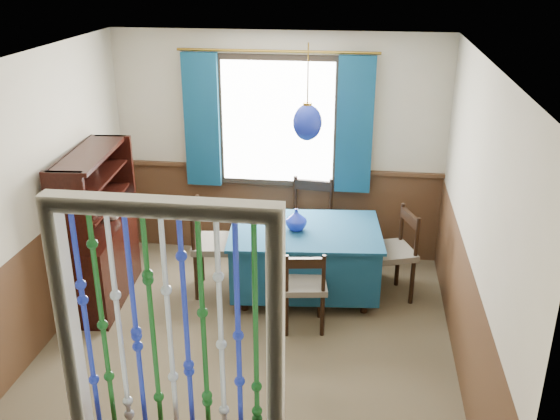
# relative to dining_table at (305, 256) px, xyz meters

# --- Properties ---
(floor) EXTENTS (4.00, 4.00, 0.00)m
(floor) POSITION_rel_dining_table_xyz_m (-0.40, -1.07, -0.41)
(floor) COLOR brown
(floor) RESTS_ON ground
(ceiling) EXTENTS (4.00, 4.00, 0.00)m
(ceiling) POSITION_rel_dining_table_xyz_m (-0.40, -1.07, 2.09)
(ceiling) COLOR silver
(ceiling) RESTS_ON ground
(wall_back) EXTENTS (3.60, 0.00, 3.60)m
(wall_back) POSITION_rel_dining_table_xyz_m (-0.40, 0.93, 0.84)
(wall_back) COLOR #C1B79E
(wall_back) RESTS_ON ground
(wall_front) EXTENTS (3.60, 0.00, 3.60)m
(wall_front) POSITION_rel_dining_table_xyz_m (-0.40, -3.07, 0.84)
(wall_front) COLOR #C1B79E
(wall_front) RESTS_ON ground
(wall_left) EXTENTS (0.00, 4.00, 4.00)m
(wall_left) POSITION_rel_dining_table_xyz_m (-2.20, -1.07, 0.84)
(wall_left) COLOR #C1B79E
(wall_left) RESTS_ON ground
(wall_right) EXTENTS (0.00, 4.00, 4.00)m
(wall_right) POSITION_rel_dining_table_xyz_m (1.40, -1.07, 0.84)
(wall_right) COLOR #C1B79E
(wall_right) RESTS_ON ground
(wainscot_back) EXTENTS (3.60, 0.00, 3.60)m
(wainscot_back) POSITION_rel_dining_table_xyz_m (-0.40, 0.91, 0.09)
(wainscot_back) COLOR #482D1B
(wainscot_back) RESTS_ON ground
(wainscot_left) EXTENTS (0.00, 4.00, 4.00)m
(wainscot_left) POSITION_rel_dining_table_xyz_m (-2.18, -1.07, 0.09)
(wainscot_left) COLOR #482D1B
(wainscot_left) RESTS_ON ground
(wainscot_right) EXTENTS (0.00, 4.00, 4.00)m
(wainscot_right) POSITION_rel_dining_table_xyz_m (1.39, -1.07, 0.09)
(wainscot_right) COLOR #482D1B
(wainscot_right) RESTS_ON ground
(window) EXTENTS (1.32, 0.12, 1.42)m
(window) POSITION_rel_dining_table_xyz_m (-0.40, 0.88, 1.14)
(window) COLOR black
(window) RESTS_ON wall_back
(doorway) EXTENTS (1.16, 0.12, 2.18)m
(doorway) POSITION_rel_dining_table_xyz_m (-0.40, -3.01, 0.64)
(doorway) COLOR silver
(doorway) RESTS_ON ground
(dining_table) EXTENTS (1.57, 1.17, 0.71)m
(dining_table) POSITION_rel_dining_table_xyz_m (0.00, 0.00, 0.00)
(dining_table) COLOR navy
(dining_table) RESTS_ON floor
(chair_near) EXTENTS (0.46, 0.44, 0.82)m
(chair_near) POSITION_rel_dining_table_xyz_m (0.06, -0.65, 0.02)
(chair_near) COLOR black
(chair_near) RESTS_ON floor
(chair_far) EXTENTS (0.52, 0.50, 0.96)m
(chair_far) POSITION_rel_dining_table_xyz_m (-0.01, 0.64, 0.10)
(chair_far) COLOR black
(chair_far) RESTS_ON floor
(chair_left) EXTENTS (0.51, 0.53, 0.97)m
(chair_left) POSITION_rel_dining_table_xyz_m (-0.92, -0.06, 0.10)
(chair_left) COLOR black
(chair_left) RESTS_ON floor
(chair_right) EXTENTS (0.56, 0.57, 0.92)m
(chair_right) POSITION_rel_dining_table_xyz_m (0.87, 0.06, 0.07)
(chair_right) COLOR black
(chair_right) RESTS_ON floor
(sideboard) EXTENTS (0.51, 1.21, 1.54)m
(sideboard) POSITION_rel_dining_table_xyz_m (-1.97, -0.39, 0.13)
(sideboard) COLOR black
(sideboard) RESTS_ON floor
(pendant_lamp) EXTENTS (0.27, 0.27, 0.88)m
(pendant_lamp) POSITION_rel_dining_table_xyz_m (-0.00, -0.00, 1.37)
(pendant_lamp) COLOR olive
(pendant_lamp) RESTS_ON ceiling
(vase_table) EXTENTS (0.24, 0.24, 0.20)m
(vase_table) POSITION_rel_dining_table_xyz_m (-0.09, -0.02, 0.39)
(vase_table) COLOR #16269C
(vase_table) RESTS_ON dining_table
(bowl_shelf) EXTENTS (0.22, 0.22, 0.05)m
(bowl_shelf) POSITION_rel_dining_table_xyz_m (-1.91, -0.63, 0.66)
(bowl_shelf) COLOR beige
(bowl_shelf) RESTS_ON sideboard
(vase_sideboard) EXTENTS (0.17, 0.17, 0.16)m
(vase_sideboard) POSITION_rel_dining_table_xyz_m (-1.91, -0.15, 0.44)
(vase_sideboard) COLOR beige
(vase_sideboard) RESTS_ON sideboard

